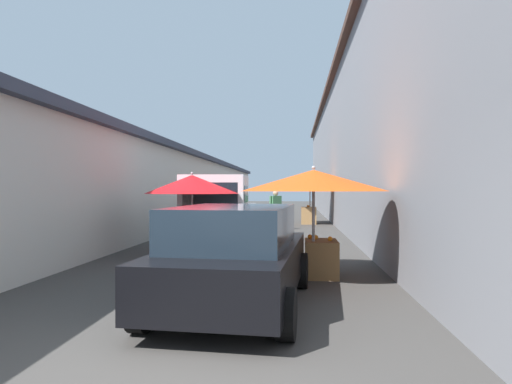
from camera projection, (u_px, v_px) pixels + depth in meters
name	position (u px, v px, depth m)	size (l,w,h in m)	color
ground	(258.00, 232.00, 17.45)	(90.00, 90.00, 0.00)	#3D3A38
building_left_whitewash	(116.00, 188.00, 20.29)	(49.80, 7.50, 3.50)	beige
building_right_concrete	(418.00, 146.00, 19.07)	(49.80, 7.50, 7.12)	gray
fruit_stall_far_left	(310.00, 185.00, 21.20)	(2.52, 2.52, 2.45)	#9E9EA3
fruit_stall_far_right	(193.00, 193.00, 11.26)	(2.40, 2.40, 2.13)	#9E9EA3
fruit_stall_mid_lane	(314.00, 189.00, 8.32)	(2.77, 2.77, 2.14)	#9E9EA3
hatchback_car	(236.00, 256.00, 6.28)	(4.03, 2.17, 1.45)	black
delivery_truck	(219.00, 211.00, 12.89)	(4.95, 2.03, 2.08)	black
vendor_by_crates	(276.00, 207.00, 18.05)	(0.49, 0.49, 1.64)	#232328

